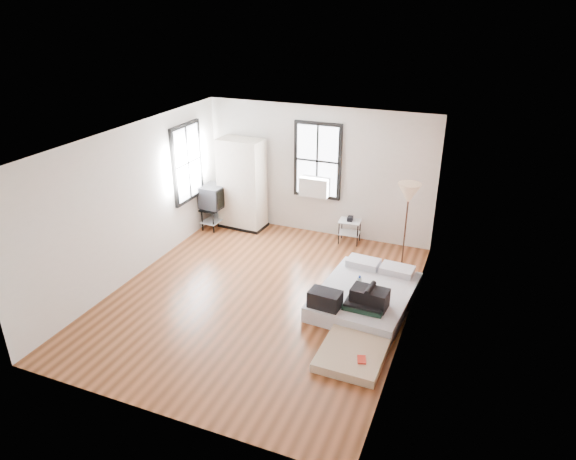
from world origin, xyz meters
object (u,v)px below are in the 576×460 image
at_px(floor_lamp, 408,198).
at_px(wardrobe, 242,184).
at_px(mattress_main, 365,294).
at_px(mattress_bare, 360,333).
at_px(side_table, 350,225).
at_px(tv_stand, 214,198).

bearing_deg(floor_lamp, wardrobe, 164.57).
bearing_deg(mattress_main, mattress_bare, -75.10).
bearing_deg(side_table, mattress_main, -67.97).
bearing_deg(floor_lamp, tv_stand, 170.14).
distance_m(mattress_main, tv_stand, 4.41).
height_order(mattress_main, floor_lamp, floor_lamp).
xyz_separation_m(mattress_main, wardrobe, (-3.39, 2.17, 0.83)).
xyz_separation_m(mattress_bare, tv_stand, (-4.15, 2.89, 0.60)).
height_order(side_table, tv_stand, tv_stand).
xyz_separation_m(side_table, tv_stand, (-3.05, -0.36, 0.31)).
bearing_deg(mattress_bare, floor_lamp, 85.09).
relative_size(mattress_main, wardrobe, 1.04).
bearing_deg(mattress_main, side_table, 116.37).
xyz_separation_m(mattress_bare, side_table, (-1.09, 3.25, 0.28)).
relative_size(wardrobe, floor_lamp, 1.09).
height_order(mattress_main, side_table, mattress_main).
xyz_separation_m(mattress_bare, wardrobe, (-3.58, 3.18, 0.90)).
height_order(mattress_bare, wardrobe, wardrobe).
height_order(wardrobe, tv_stand, wardrobe).
height_order(mattress_main, wardrobe, wardrobe).
distance_m(mattress_bare, tv_stand, 5.09).
xyz_separation_m(wardrobe, side_table, (2.48, 0.07, -0.62)).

